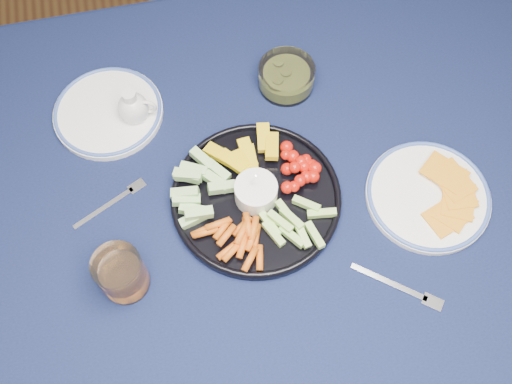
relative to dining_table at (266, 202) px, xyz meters
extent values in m
plane|color=brown|center=(0.00, 0.00, -0.66)|extent=(4.00, 4.00, 0.00)
cylinder|color=#472517|center=(0.72, 0.42, -0.31)|extent=(0.07, 0.07, 0.70)
cube|color=#472517|center=(0.00, 0.00, 0.06)|extent=(1.60, 1.00, 0.04)
cube|color=black|center=(0.00, 0.00, 0.08)|extent=(1.66, 1.06, 0.01)
cube|color=black|center=(0.00, 0.53, -0.06)|extent=(1.66, 0.01, 0.30)
cylinder|color=black|center=(-0.03, -0.03, 0.09)|extent=(0.33, 0.33, 0.01)
torus|color=black|center=(-0.03, -0.03, 0.11)|extent=(0.33, 0.33, 0.01)
cylinder|color=white|center=(-0.03, -0.03, 0.12)|extent=(0.08, 0.08, 0.04)
cylinder|color=white|center=(-0.03, -0.03, 0.14)|extent=(0.07, 0.07, 0.01)
cylinder|color=white|center=(-0.23, 0.21, 0.09)|extent=(0.04, 0.04, 0.01)
ellipsoid|color=white|center=(-0.23, 0.21, 0.12)|extent=(0.06, 0.06, 0.07)
cylinder|color=white|center=(-0.23, 0.21, 0.16)|extent=(0.03, 0.03, 0.03)
torus|color=white|center=(-0.20, 0.20, 0.13)|extent=(0.04, 0.02, 0.04)
torus|color=#3E59AD|center=(-0.23, 0.21, 0.15)|extent=(0.03, 0.03, 0.00)
cylinder|color=white|center=(0.10, 0.23, 0.12)|extent=(0.12, 0.12, 0.06)
cylinder|color=#646C1E|center=(0.10, 0.23, 0.11)|extent=(0.10, 0.10, 0.03)
cylinder|color=white|center=(0.30, -0.10, 0.09)|extent=(0.24, 0.24, 0.01)
torus|color=#3E59AD|center=(0.30, -0.10, 0.10)|extent=(0.24, 0.24, 0.01)
cylinder|color=white|center=(-0.29, -0.14, 0.14)|extent=(0.09, 0.09, 0.10)
cylinder|color=#C67117|center=(-0.29, -0.14, 0.12)|extent=(0.07, 0.07, 0.05)
cube|color=silver|center=(-0.32, 0.01, 0.09)|extent=(0.12, 0.07, 0.00)
cube|color=silver|center=(-0.25, 0.05, 0.09)|extent=(0.04, 0.03, 0.00)
cube|color=silver|center=(0.17, -0.25, 0.09)|extent=(0.12, 0.10, 0.00)
cube|color=silver|center=(0.23, -0.30, 0.09)|extent=(0.04, 0.04, 0.00)
cylinder|color=white|center=(-0.29, 0.23, 0.09)|extent=(0.23, 0.23, 0.01)
torus|color=#3E59AD|center=(-0.29, 0.23, 0.10)|extent=(0.22, 0.22, 0.01)
camera|label=1|loc=(-0.13, -0.50, 1.09)|focal=40.00mm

